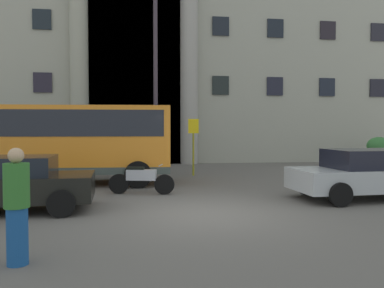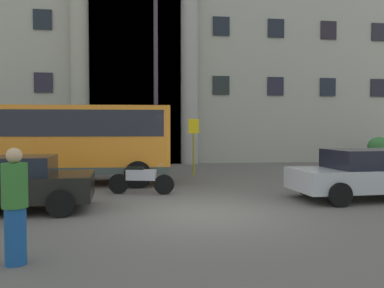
{
  "view_description": "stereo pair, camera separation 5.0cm",
  "coord_description": "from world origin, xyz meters",
  "px_view_note": "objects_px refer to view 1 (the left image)",
  "views": [
    {
      "loc": [
        -1.6,
        -8.87,
        1.97
      ],
      "look_at": [
        0.42,
        4.99,
        1.42
      ],
      "focal_mm": 36.68,
      "sensor_mm": 36.0,
      "label": 1
    },
    {
      "loc": [
        -1.55,
        -8.88,
        1.97
      ],
      "look_at": [
        0.42,
        4.99,
        1.42
      ],
      "focal_mm": 36.68,
      "sensor_mm": 36.0,
      "label": 2
    }
  ],
  "objects_px": {
    "hedge_planter_entrance_left": "(79,157)",
    "orange_minibus": "(69,138)",
    "bus_stop_sign": "(193,140)",
    "hedge_planter_west": "(379,152)",
    "parked_coupe_end": "(6,183)",
    "parked_estate_mid": "(373,173)",
    "motorcycle_near_kerb": "(140,179)",
    "lamppost_plaza_centre": "(155,59)",
    "pedestrian_woman_with_bag": "(17,206)"
  },
  "relations": [
    {
      "from": "hedge_planter_west",
      "to": "parked_estate_mid",
      "type": "height_order",
      "value": "hedge_planter_west"
    },
    {
      "from": "orange_minibus",
      "to": "bus_stop_sign",
      "type": "relative_size",
      "value": 3.07
    },
    {
      "from": "lamppost_plaza_centre",
      "to": "pedestrian_woman_with_bag",
      "type": "bearing_deg",
      "value": -102.83
    },
    {
      "from": "bus_stop_sign",
      "to": "hedge_planter_entrance_left",
      "type": "relative_size",
      "value": 1.15
    },
    {
      "from": "pedestrian_woman_with_bag",
      "to": "lamppost_plaza_centre",
      "type": "height_order",
      "value": "lamppost_plaza_centre"
    },
    {
      "from": "hedge_planter_west",
      "to": "hedge_planter_entrance_left",
      "type": "height_order",
      "value": "hedge_planter_west"
    },
    {
      "from": "pedestrian_woman_with_bag",
      "to": "lamppost_plaza_centre",
      "type": "relative_size",
      "value": 0.19
    },
    {
      "from": "orange_minibus",
      "to": "lamppost_plaza_centre",
      "type": "xyz_separation_m",
      "value": [
        3.24,
        2.94,
        3.38
      ]
    },
    {
      "from": "hedge_planter_west",
      "to": "parked_estate_mid",
      "type": "distance_m",
      "value": 11.29
    },
    {
      "from": "bus_stop_sign",
      "to": "parked_coupe_end",
      "type": "relative_size",
      "value": 0.58
    },
    {
      "from": "hedge_planter_west",
      "to": "orange_minibus",
      "type": "bearing_deg",
      "value": -161.78
    },
    {
      "from": "orange_minibus",
      "to": "pedestrian_woman_with_bag",
      "type": "bearing_deg",
      "value": -82.11
    },
    {
      "from": "parked_coupe_end",
      "to": "parked_estate_mid",
      "type": "bearing_deg",
      "value": -0.7
    },
    {
      "from": "hedge_planter_west",
      "to": "pedestrian_woman_with_bag",
      "type": "relative_size",
      "value": 0.9
    },
    {
      "from": "bus_stop_sign",
      "to": "hedge_planter_entrance_left",
      "type": "bearing_deg",
      "value": 150.09
    },
    {
      "from": "hedge_planter_west",
      "to": "bus_stop_sign",
      "type": "bearing_deg",
      "value": -163.35
    },
    {
      "from": "bus_stop_sign",
      "to": "hedge_planter_west",
      "type": "relative_size",
      "value": 1.56
    },
    {
      "from": "bus_stop_sign",
      "to": "motorcycle_near_kerb",
      "type": "bearing_deg",
      "value": -117.34
    },
    {
      "from": "hedge_planter_entrance_left",
      "to": "orange_minibus",
      "type": "bearing_deg",
      "value": -86.47
    },
    {
      "from": "motorcycle_near_kerb",
      "to": "pedestrian_woman_with_bag",
      "type": "distance_m",
      "value": 6.22
    },
    {
      "from": "hedge_planter_entrance_left",
      "to": "parked_coupe_end",
      "type": "distance_m",
      "value": 9.4
    },
    {
      "from": "bus_stop_sign",
      "to": "parked_coupe_end",
      "type": "bearing_deg",
      "value": -130.1
    },
    {
      "from": "orange_minibus",
      "to": "hedge_planter_entrance_left",
      "type": "xyz_separation_m",
      "value": [
        -0.3,
        4.79,
        -1.0
      ]
    },
    {
      "from": "parked_coupe_end",
      "to": "motorcycle_near_kerb",
      "type": "height_order",
      "value": "parked_coupe_end"
    },
    {
      "from": "parked_estate_mid",
      "to": "lamppost_plaza_centre",
      "type": "bearing_deg",
      "value": 126.11
    },
    {
      "from": "hedge_planter_entrance_left",
      "to": "pedestrian_woman_with_bag",
      "type": "relative_size",
      "value": 1.22
    },
    {
      "from": "parked_estate_mid",
      "to": "motorcycle_near_kerb",
      "type": "distance_m",
      "value": 6.7
    },
    {
      "from": "orange_minibus",
      "to": "hedge_planter_west",
      "type": "bearing_deg",
      "value": 21.78
    },
    {
      "from": "parked_coupe_end",
      "to": "hedge_planter_west",
      "type": "bearing_deg",
      "value": 28.3
    },
    {
      "from": "parked_estate_mid",
      "to": "parked_coupe_end",
      "type": "bearing_deg",
      "value": 179.68
    },
    {
      "from": "hedge_planter_west",
      "to": "parked_estate_mid",
      "type": "relative_size",
      "value": 0.33
    },
    {
      "from": "parked_estate_mid",
      "to": "motorcycle_near_kerb",
      "type": "xyz_separation_m",
      "value": [
        -6.47,
        1.72,
        -0.26
      ]
    },
    {
      "from": "motorcycle_near_kerb",
      "to": "pedestrian_woman_with_bag",
      "type": "height_order",
      "value": "pedestrian_woman_with_bag"
    },
    {
      "from": "orange_minibus",
      "to": "hedge_planter_west",
      "type": "relative_size",
      "value": 4.78
    },
    {
      "from": "parked_coupe_end",
      "to": "bus_stop_sign",
      "type": "bearing_deg",
      "value": 47.18
    },
    {
      "from": "hedge_planter_entrance_left",
      "to": "lamppost_plaza_centre",
      "type": "relative_size",
      "value": 0.24
    },
    {
      "from": "pedestrian_woman_with_bag",
      "to": "motorcycle_near_kerb",
      "type": "bearing_deg",
      "value": -177.42
    },
    {
      "from": "hedge_planter_west",
      "to": "motorcycle_near_kerb",
      "type": "xyz_separation_m",
      "value": [
        -12.87,
        -7.58,
        -0.28
      ]
    },
    {
      "from": "parked_coupe_end",
      "to": "motorcycle_near_kerb",
      "type": "relative_size",
      "value": 2.09
    },
    {
      "from": "hedge_planter_west",
      "to": "motorcycle_near_kerb",
      "type": "relative_size",
      "value": 0.78
    },
    {
      "from": "orange_minibus",
      "to": "hedge_planter_entrance_left",
      "type": "bearing_deg",
      "value": 97.1
    },
    {
      "from": "parked_estate_mid",
      "to": "lamppost_plaza_centre",
      "type": "xyz_separation_m",
      "value": [
        -5.71,
        7.19,
        4.31
      ]
    },
    {
      "from": "parked_estate_mid",
      "to": "pedestrian_woman_with_bag",
      "type": "relative_size",
      "value": 2.72
    },
    {
      "from": "parked_coupe_end",
      "to": "hedge_planter_entrance_left",
      "type": "bearing_deg",
      "value": 84.81
    },
    {
      "from": "parked_coupe_end",
      "to": "lamppost_plaza_centre",
      "type": "xyz_separation_m",
      "value": [
        3.94,
        7.53,
        4.34
      ]
    },
    {
      "from": "lamppost_plaza_centre",
      "to": "hedge_planter_entrance_left",
      "type": "bearing_deg",
      "value": 152.29
    },
    {
      "from": "hedge_planter_entrance_left",
      "to": "lamppost_plaza_centre",
      "type": "height_order",
      "value": "lamppost_plaza_centre"
    },
    {
      "from": "hedge_planter_west",
      "to": "hedge_planter_entrance_left",
      "type": "relative_size",
      "value": 0.74
    },
    {
      "from": "bus_stop_sign",
      "to": "hedge_planter_west",
      "type": "height_order",
      "value": "bus_stop_sign"
    },
    {
      "from": "orange_minibus",
      "to": "parked_estate_mid",
      "type": "relative_size",
      "value": 1.58
    }
  ]
}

